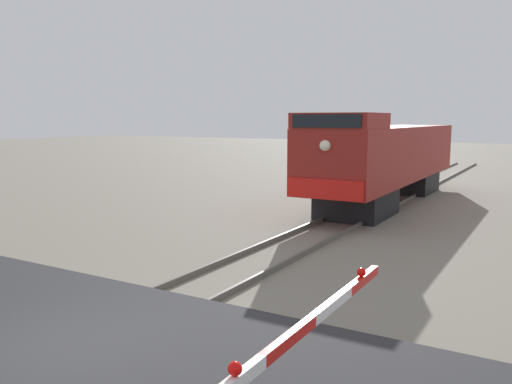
{
  "coord_description": "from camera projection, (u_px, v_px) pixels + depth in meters",
  "views": [
    {
      "loc": [
        6.45,
        -5.03,
        3.64
      ],
      "look_at": [
        0.83,
        4.62,
        2.07
      ],
      "focal_mm": 36.6,
      "sensor_mm": 36.0,
      "label": 1
    }
  ],
  "objects": [
    {
      "name": "locomotive",
      "position": [
        387.0,
        158.0,
        22.53
      ],
      "size": [
        2.74,
        14.26,
        3.84
      ],
      "color": "black",
      "rests_on": "ground_plane"
    },
    {
      "name": "road_surface",
      "position": [
        58.0,
        353.0,
        8.01
      ],
      "size": [
        36.0,
        5.9,
        0.15
      ],
      "primitive_type": "cube",
      "color": "#2D2D30",
      "rests_on": "ground_plane"
    },
    {
      "name": "rail_track_left",
      "position": [
        28.0,
        343.0,
        8.37
      ],
      "size": [
        0.08,
        80.0,
        0.15
      ],
      "primitive_type": "cube",
      "color": "#59544C",
      "rests_on": "ground_plane"
    },
    {
      "name": "rail_track_right",
      "position": [
        91.0,
        364.0,
        7.66
      ],
      "size": [
        0.08,
        80.0,
        0.15
      ],
      "primitive_type": "cube",
      "color": "#59544C",
      "rests_on": "ground_plane"
    },
    {
      "name": "ground_plane",
      "position": [
        59.0,
        358.0,
        8.02
      ],
      "size": [
        160.0,
        160.0,
        0.0
      ],
      "primitive_type": "plane",
      "color": "gray"
    }
  ]
}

